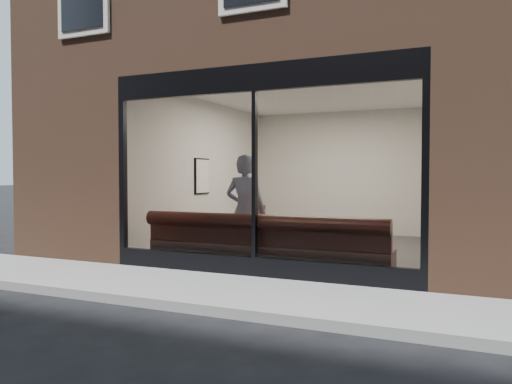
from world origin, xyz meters
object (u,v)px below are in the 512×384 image
at_px(cafe_table_left, 253,218).
at_px(cafe_table_right, 335,221).
at_px(cafe_chair_left, 252,241).
at_px(banquette, 265,258).
at_px(person, 245,211).

relative_size(cafe_table_left, cafe_table_right, 1.18).
xyz_separation_m(cafe_table_right, cafe_chair_left, (-1.78, 0.45, -0.50)).
xyz_separation_m(banquette, person, (-0.47, 0.28, 0.72)).
height_order(banquette, cafe_chair_left, banquette).
bearing_deg(cafe_table_right, banquette, -125.68).
bearing_deg(person, cafe_table_left, -78.19).
bearing_deg(cafe_table_right, person, -145.80).
xyz_separation_m(cafe_table_left, cafe_table_right, (1.59, -0.09, 0.00)).
distance_m(banquette, cafe_table_right, 1.52).
bearing_deg(banquette, cafe_table_right, 54.32).
relative_size(banquette, cafe_table_left, 5.74).
bearing_deg(cafe_chair_left, person, 105.89).
bearing_deg(banquette, person, 149.36).
height_order(banquette, cafe_table_right, cafe_table_right).
height_order(banquette, cafe_table_left, cafe_table_left).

